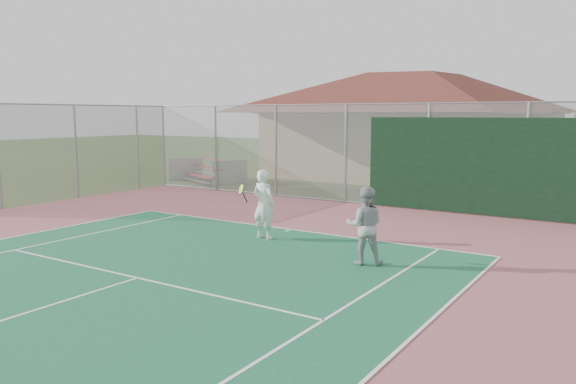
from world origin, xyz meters
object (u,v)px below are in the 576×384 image
Objects in this scene: bleachers at (206,170)px; player_white_front at (263,205)px; clubhouse at (414,115)px; player_grey_back at (365,226)px.

player_white_front is at bearing -18.19° from bleachers.
bleachers is (-7.31, -7.33, -2.55)m from clubhouse.
clubhouse is 4.16× the size of bleachers.
player_white_front is at bearing -40.34° from player_grey_back.
player_white_front is 1.08× the size of player_grey_back.
clubhouse is 8.90× the size of player_grey_back.
bleachers is 1.99× the size of player_white_front.
player_grey_back is at bearing -74.80° from clubhouse.
player_grey_back is (3.20, -0.83, -0.07)m from player_white_front.
player_white_front is 3.30m from player_grey_back.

